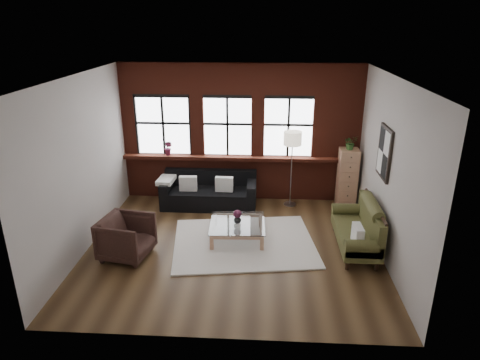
# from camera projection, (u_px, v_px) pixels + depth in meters

# --- Properties ---
(floor) EXTENTS (5.50, 5.50, 0.00)m
(floor) POSITION_uv_depth(u_px,v_px,m) (233.00, 247.00, 8.19)
(floor) COLOR #3E2916
(floor) RESTS_ON ground
(ceiling) EXTENTS (5.50, 5.50, 0.00)m
(ceiling) POSITION_uv_depth(u_px,v_px,m) (232.00, 77.00, 7.05)
(ceiling) COLOR white
(ceiling) RESTS_ON ground
(wall_back) EXTENTS (5.50, 0.00, 5.50)m
(wall_back) POSITION_uv_depth(u_px,v_px,m) (241.00, 133.00, 9.95)
(wall_back) COLOR #B1AAA5
(wall_back) RESTS_ON ground
(wall_front) EXTENTS (5.50, 0.00, 5.50)m
(wall_front) POSITION_uv_depth(u_px,v_px,m) (217.00, 235.00, 5.29)
(wall_front) COLOR #B1AAA5
(wall_front) RESTS_ON ground
(wall_left) EXTENTS (0.00, 5.00, 5.00)m
(wall_left) POSITION_uv_depth(u_px,v_px,m) (82.00, 165.00, 7.78)
(wall_left) COLOR #B1AAA5
(wall_left) RESTS_ON ground
(wall_right) EXTENTS (0.00, 5.00, 5.00)m
(wall_right) POSITION_uv_depth(u_px,v_px,m) (389.00, 171.00, 7.47)
(wall_right) COLOR #B1AAA5
(wall_right) RESTS_ON ground
(brick_backwall) EXTENTS (5.50, 0.12, 3.20)m
(brick_backwall) POSITION_uv_depth(u_px,v_px,m) (240.00, 134.00, 9.90)
(brick_backwall) COLOR maroon
(brick_backwall) RESTS_ON floor
(sill_ledge) EXTENTS (5.50, 0.30, 0.08)m
(sill_ledge) POSITION_uv_depth(u_px,v_px,m) (240.00, 158.00, 10.01)
(sill_ledge) COLOR maroon
(sill_ledge) RESTS_ON brick_backwall
(window_left) EXTENTS (1.38, 0.10, 1.50)m
(window_left) POSITION_uv_depth(u_px,v_px,m) (163.00, 126.00, 9.95)
(window_left) COLOR black
(window_left) RESTS_ON brick_backwall
(window_mid) EXTENTS (1.38, 0.10, 1.50)m
(window_mid) POSITION_uv_depth(u_px,v_px,m) (228.00, 127.00, 9.87)
(window_mid) COLOR black
(window_mid) RESTS_ON brick_backwall
(window_right) EXTENTS (1.38, 0.10, 1.50)m
(window_right) POSITION_uv_depth(u_px,v_px,m) (288.00, 128.00, 9.79)
(window_right) COLOR black
(window_right) RESTS_ON brick_backwall
(wall_poster) EXTENTS (0.05, 0.74, 0.94)m
(wall_poster) POSITION_uv_depth(u_px,v_px,m) (385.00, 153.00, 7.66)
(wall_poster) COLOR black
(wall_poster) RESTS_ON wall_right
(shag_rug) EXTENTS (2.95, 2.46, 0.03)m
(shag_rug) POSITION_uv_depth(u_px,v_px,m) (244.00, 242.00, 8.33)
(shag_rug) COLOR silver
(shag_rug) RESTS_ON floor
(dark_sofa) EXTENTS (2.16, 0.88, 0.78)m
(dark_sofa) POSITION_uv_depth(u_px,v_px,m) (209.00, 190.00, 9.86)
(dark_sofa) COLOR black
(dark_sofa) RESTS_ON floor
(pillow_a) EXTENTS (0.40, 0.15, 0.34)m
(pillow_a) POSITION_uv_depth(u_px,v_px,m) (188.00, 183.00, 9.73)
(pillow_a) COLOR white
(pillow_a) RESTS_ON dark_sofa
(pillow_b) EXTENTS (0.41, 0.16, 0.34)m
(pillow_b) POSITION_uv_depth(u_px,v_px,m) (224.00, 184.00, 9.68)
(pillow_b) COLOR white
(pillow_b) RESTS_ON dark_sofa
(vintage_settee) EXTENTS (0.76, 1.71, 0.91)m
(vintage_settee) POSITION_uv_depth(u_px,v_px,m) (356.00, 227.00, 7.98)
(vintage_settee) COLOR #454520
(vintage_settee) RESTS_ON floor
(pillow_settee) EXTENTS (0.15, 0.38, 0.34)m
(pillow_settee) POSITION_uv_depth(u_px,v_px,m) (358.00, 235.00, 7.45)
(pillow_settee) COLOR white
(pillow_settee) RESTS_ON vintage_settee
(armchair) EXTENTS (0.99, 0.97, 0.78)m
(armchair) POSITION_uv_depth(u_px,v_px,m) (127.00, 237.00, 7.74)
(armchair) COLOR black
(armchair) RESTS_ON floor
(coffee_table) EXTENTS (1.11, 1.11, 0.36)m
(coffee_table) POSITION_uv_depth(u_px,v_px,m) (237.00, 231.00, 8.45)
(coffee_table) COLOR tan
(coffee_table) RESTS_ON shag_rug
(vase) EXTENTS (0.20, 0.20, 0.16)m
(vase) POSITION_uv_depth(u_px,v_px,m) (237.00, 219.00, 8.36)
(vase) COLOR #B2B2B2
(vase) RESTS_ON coffee_table
(flowers) EXTENTS (0.16, 0.16, 0.16)m
(flowers) POSITION_uv_depth(u_px,v_px,m) (237.00, 214.00, 8.32)
(flowers) COLOR #63223F
(flowers) RESTS_ON vase
(drawer_chest) EXTENTS (0.42, 0.42, 1.37)m
(drawer_chest) POSITION_uv_depth(u_px,v_px,m) (347.00, 178.00, 9.76)
(drawer_chest) COLOR tan
(drawer_chest) RESTS_ON floor
(potted_plant_top) EXTENTS (0.35, 0.33, 0.32)m
(potted_plant_top) POSITION_uv_depth(u_px,v_px,m) (351.00, 143.00, 9.46)
(potted_plant_top) COLOR #2D5923
(potted_plant_top) RESTS_ON drawer_chest
(floor_lamp) EXTENTS (0.40, 0.40, 1.91)m
(floor_lamp) POSITION_uv_depth(u_px,v_px,m) (291.00, 166.00, 9.70)
(floor_lamp) COLOR #A5A5A8
(floor_lamp) RESTS_ON floor
(sill_plant) EXTENTS (0.24, 0.22, 0.35)m
(sill_plant) POSITION_uv_depth(u_px,v_px,m) (168.00, 148.00, 10.00)
(sill_plant) COLOR #63223F
(sill_plant) RESTS_ON sill_ledge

